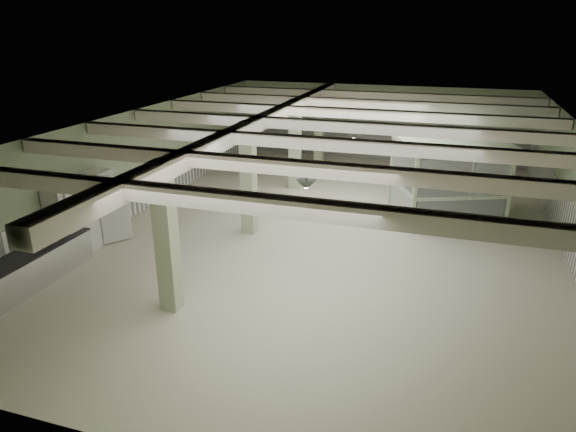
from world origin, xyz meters
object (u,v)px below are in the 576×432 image
(prep_counter, at_px, (7,282))
(walkin_cooler, at_px, (84,214))
(guard_booth, at_px, (449,166))
(filing_cabinet, at_px, (497,206))

(prep_counter, relative_size, walkin_cooler, 2.19)
(prep_counter, height_order, walkin_cooler, walkin_cooler)
(guard_booth, bearing_deg, filing_cabinet, -34.55)
(walkin_cooler, distance_m, guard_booth, 11.82)
(prep_counter, bearing_deg, walkin_cooler, 91.55)
(guard_booth, bearing_deg, prep_counter, -160.07)
(prep_counter, xyz_separation_m, walkin_cooler, (-0.08, 3.10, 0.64))
(walkin_cooler, xyz_separation_m, filing_cabinet, (11.76, 5.80, -0.41))
(filing_cabinet, bearing_deg, guard_booth, 149.65)
(prep_counter, bearing_deg, filing_cabinet, 37.32)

